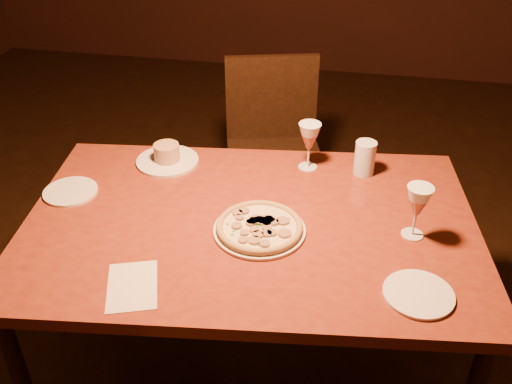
# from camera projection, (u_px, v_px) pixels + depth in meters

# --- Properties ---
(dining_table) EXTENTS (1.59, 1.13, 0.79)m
(dining_table) POSITION_uv_depth(u_px,v_px,m) (250.00, 237.00, 1.91)
(dining_table) COLOR maroon
(dining_table) RESTS_ON floor
(chair_far) EXTENTS (0.56, 0.56, 0.94)m
(chair_far) POSITION_uv_depth(u_px,v_px,m) (274.00, 145.00, 2.83)
(chair_far) COLOR black
(chair_far) RESTS_ON floor
(pizza_plate) EXTENTS (0.29, 0.29, 0.03)m
(pizza_plate) POSITION_uv_depth(u_px,v_px,m) (259.00, 227.00, 1.81)
(pizza_plate) COLOR silver
(pizza_plate) RESTS_ON dining_table
(ramekin_saucer) EXTENTS (0.24, 0.24, 0.08)m
(ramekin_saucer) POSITION_uv_depth(u_px,v_px,m) (167.00, 157.00, 2.17)
(ramekin_saucer) COLOR silver
(ramekin_saucer) RESTS_ON dining_table
(wine_glass_far) EXTENTS (0.08, 0.08, 0.18)m
(wine_glass_far) POSITION_uv_depth(u_px,v_px,m) (309.00, 146.00, 2.10)
(wine_glass_far) COLOR #AD5B48
(wine_glass_far) RESTS_ON dining_table
(wine_glass_right) EXTENTS (0.08, 0.08, 0.18)m
(wine_glass_right) POSITION_uv_depth(u_px,v_px,m) (416.00, 212.00, 1.76)
(wine_glass_right) COLOR #AD5B48
(wine_glass_right) RESTS_ON dining_table
(water_tumbler) EXTENTS (0.08, 0.08, 0.13)m
(water_tumbler) POSITION_uv_depth(u_px,v_px,m) (365.00, 158.00, 2.08)
(water_tumbler) COLOR silver
(water_tumbler) RESTS_ON dining_table
(side_plate_left) EXTENTS (0.19, 0.19, 0.01)m
(side_plate_left) POSITION_uv_depth(u_px,v_px,m) (70.00, 192.00, 2.00)
(side_plate_left) COLOR silver
(side_plate_left) RESTS_ON dining_table
(side_plate_near) EXTENTS (0.20, 0.20, 0.01)m
(side_plate_near) POSITION_uv_depth(u_px,v_px,m) (419.00, 294.00, 1.58)
(side_plate_near) COLOR silver
(side_plate_near) RESTS_ON dining_table
(menu_card) EXTENTS (0.20, 0.24, 0.00)m
(menu_card) POSITION_uv_depth(u_px,v_px,m) (132.00, 286.00, 1.61)
(menu_card) COLOR beige
(menu_card) RESTS_ON dining_table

